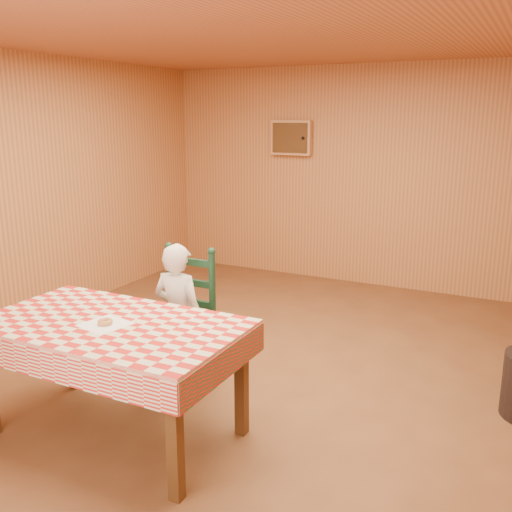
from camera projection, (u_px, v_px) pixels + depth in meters
The scene contains 7 objects.
ground at pixel (245, 378), 4.50m from camera, with size 6.00×6.00×0.00m, color brown.
cabin_walls at pixel (275, 140), 4.52m from camera, with size 5.10×6.05×2.65m.
dining_table at pixel (112, 335), 3.55m from camera, with size 1.66×0.96×0.77m.
ladder_chair at pixel (183, 323), 4.28m from camera, with size 0.44×0.40×1.08m.
seated_child at pixel (179, 318), 4.22m from camera, with size 0.41×0.27×1.12m, color silver.
napkin at pixel (105, 324), 3.49m from camera, with size 0.26×0.26×0.00m, color white.
donut at pixel (105, 322), 3.49m from camera, with size 0.09×0.09×0.03m, color #BB7B43.
Camera 1 is at (1.95, -3.65, 2.01)m, focal length 40.00 mm.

